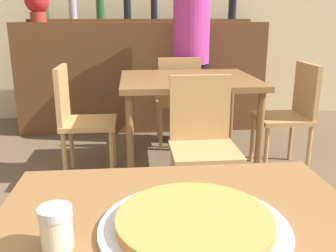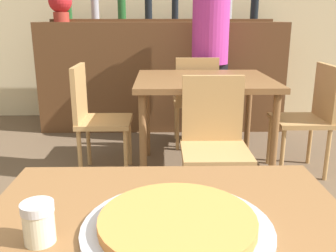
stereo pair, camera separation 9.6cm
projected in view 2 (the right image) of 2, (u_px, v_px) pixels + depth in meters
name	position (u px, v px, depth m)	size (l,w,h in m)	color
dining_table_far	(204.00, 89.00, 2.82)	(1.01, 0.90, 0.76)	brown
bar_counter	(162.00, 76.00, 4.14)	(2.60, 0.56, 1.15)	brown
bar_back_shelf	(161.00, 14.00, 4.09)	(2.39, 0.24, 0.35)	brown
chair_far_side_front	(214.00, 137.00, 2.27)	(0.40, 0.40, 0.85)	tan
chair_far_side_back	(196.00, 96.00, 3.46)	(0.40, 0.40, 0.85)	tan
chair_far_side_left	(94.00, 113.00, 2.85)	(0.40, 0.40, 0.85)	tan
chair_far_side_right	(311.00, 112.00, 2.88)	(0.40, 0.40, 0.85)	tan
pizza_tray	(177.00, 224.00, 0.85)	(0.44, 0.44, 0.04)	#A3A3A8
cheese_shaker	(38.00, 223.00, 0.79)	(0.07, 0.07, 0.09)	beige
person_standing	(210.00, 53.00, 3.51)	(0.34, 0.34, 1.62)	#2D2D38
potted_plant	(60.00, 4.00, 3.86)	(0.24, 0.24, 0.33)	maroon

